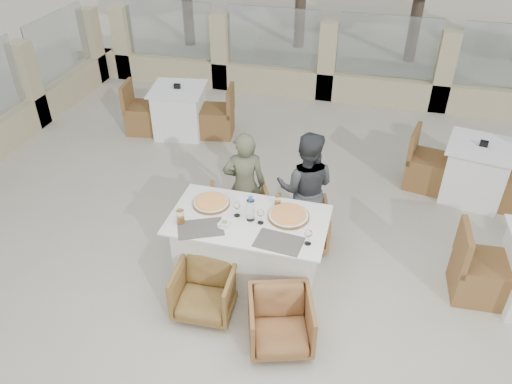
% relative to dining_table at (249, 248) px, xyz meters
% --- Properties ---
extents(ground, '(80.00, 80.00, 0.00)m').
position_rel_dining_table_xyz_m(ground, '(0.12, 0.06, -0.39)').
color(ground, '#B8B19D').
rests_on(ground, ground).
extents(perimeter_wall_far, '(10.00, 0.34, 1.60)m').
position_rel_dining_table_xyz_m(perimeter_wall_far, '(0.12, 4.86, 0.42)').
color(perimeter_wall_far, beige).
rests_on(perimeter_wall_far, ground).
extents(dining_table, '(1.60, 0.90, 0.77)m').
position_rel_dining_table_xyz_m(dining_table, '(0.00, 0.00, 0.00)').
color(dining_table, white).
rests_on(dining_table, ground).
extents(placemat_near_left, '(0.53, 0.46, 0.00)m').
position_rel_dining_table_xyz_m(placemat_near_left, '(-0.42, -0.27, 0.39)').
color(placemat_near_left, '#564F49').
rests_on(placemat_near_left, dining_table).
extents(placemat_near_right, '(0.48, 0.34, 0.00)m').
position_rel_dining_table_xyz_m(placemat_near_right, '(0.38, -0.27, 0.39)').
color(placemat_near_right, '#555049').
rests_on(placemat_near_right, dining_table).
extents(pizza_left, '(0.51, 0.51, 0.05)m').
position_rel_dining_table_xyz_m(pizza_left, '(-0.44, 0.14, 0.41)').
color(pizza_left, orange).
rests_on(pizza_left, dining_table).
extents(pizza_right, '(0.47, 0.47, 0.05)m').
position_rel_dining_table_xyz_m(pizza_right, '(0.39, 0.13, 0.41)').
color(pizza_right, '#D34F1C').
rests_on(pizza_right, dining_table).
extents(water_bottle, '(0.11, 0.11, 0.28)m').
position_rel_dining_table_xyz_m(water_bottle, '(0.02, -0.00, 0.52)').
color(water_bottle, '#AAC2DF').
rests_on(water_bottle, dining_table).
extents(wine_glass_centre, '(0.08, 0.08, 0.18)m').
position_rel_dining_table_xyz_m(wine_glass_centre, '(-0.13, 0.02, 0.48)').
color(wine_glass_centre, white).
rests_on(wine_glass_centre, dining_table).
extents(wine_glass_near, '(0.08, 0.08, 0.18)m').
position_rel_dining_table_xyz_m(wine_glass_near, '(0.13, -0.03, 0.48)').
color(wine_glass_near, white).
rests_on(wine_glass_near, dining_table).
extents(wine_glass_corner, '(0.09, 0.09, 0.18)m').
position_rel_dining_table_xyz_m(wine_glass_corner, '(0.65, -0.23, 0.48)').
color(wine_glass_corner, silver).
rests_on(wine_glass_corner, dining_table).
extents(beer_glass_left, '(0.09, 0.09, 0.15)m').
position_rel_dining_table_xyz_m(beer_glass_left, '(-0.64, -0.23, 0.46)').
color(beer_glass_left, orange).
rests_on(beer_glass_left, dining_table).
extents(beer_glass_right, '(0.08, 0.08, 0.13)m').
position_rel_dining_table_xyz_m(beer_glass_right, '(0.24, 0.29, 0.45)').
color(beer_glass_right, orange).
rests_on(beer_glass_right, dining_table).
extents(olive_dish, '(0.14, 0.14, 0.04)m').
position_rel_dining_table_xyz_m(olive_dish, '(-0.20, -0.16, 0.41)').
color(olive_dish, silver).
rests_on(olive_dish, dining_table).
extents(armchair_far_left, '(0.85, 0.86, 0.60)m').
position_rel_dining_table_xyz_m(armchair_far_left, '(-0.29, 0.69, -0.08)').
color(armchair_far_left, '#966336').
rests_on(armchair_far_left, ground).
extents(armchair_far_right, '(0.70, 0.71, 0.53)m').
position_rel_dining_table_xyz_m(armchair_far_right, '(0.46, 0.68, -0.12)').
color(armchair_far_right, '#966036').
rests_on(armchair_far_right, ground).
extents(armchair_near_left, '(0.61, 0.62, 0.54)m').
position_rel_dining_table_xyz_m(armchair_near_left, '(-0.29, -0.59, -0.11)').
color(armchair_near_left, olive).
rests_on(armchair_near_left, ground).
extents(armchair_near_right, '(0.73, 0.74, 0.54)m').
position_rel_dining_table_xyz_m(armchair_near_right, '(0.52, -0.79, -0.11)').
color(armchair_near_right, brown).
rests_on(armchair_near_right, ground).
extents(diner_left, '(0.57, 0.46, 1.35)m').
position_rel_dining_table_xyz_m(diner_left, '(-0.24, 0.71, 0.29)').
color(diner_left, '#575941').
rests_on(diner_left, ground).
extents(diner_right, '(0.71, 0.57, 1.39)m').
position_rel_dining_table_xyz_m(diner_right, '(0.45, 0.79, 0.31)').
color(diner_right, '#383A3E').
rests_on(diner_right, ground).
extents(bg_table_a, '(1.75, 1.06, 0.77)m').
position_rel_dining_table_xyz_m(bg_table_a, '(-1.95, 2.90, 0.00)').
color(bg_table_a, white).
rests_on(bg_table_a, ground).
extents(bg_table_b, '(1.77, 1.12, 0.77)m').
position_rel_dining_table_xyz_m(bg_table_b, '(2.46, 2.19, 0.00)').
color(bg_table_b, white).
rests_on(bg_table_b, ground).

